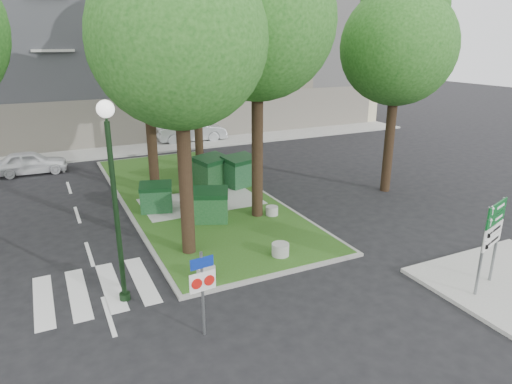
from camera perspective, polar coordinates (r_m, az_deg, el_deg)
ground at (r=13.95m, az=0.90°, el=-10.72°), size 120.00×120.00×0.00m
median_island at (r=20.91m, az=-7.77°, el=-0.51°), size 6.00×16.00×0.12m
median_kerb at (r=20.91m, az=-7.77°, el=-0.53°), size 6.30×16.30×0.10m
building_sidewalk at (r=30.62m, az=-14.94°, el=5.14°), size 42.00×3.00×0.12m
zebra_crossing at (r=14.21m, az=-15.86°, el=-10.87°), size 5.00×3.00×0.01m
apartment_building at (r=37.29m, az=-18.46°, el=19.44°), size 41.00×12.00×16.00m
tree_median_near_left at (r=14.04m, az=-9.50°, el=20.34°), size 5.20×5.20×10.53m
tree_median_near_right at (r=17.23m, az=0.37°, el=22.42°), size 5.60×5.60×11.46m
tree_median_mid at (r=20.44m, az=-13.61°, el=18.49°), size 4.80×4.80×9.99m
tree_median_far at (r=24.25m, az=-7.64°, el=21.92°), size 5.80×5.80×11.93m
tree_street_right at (r=21.60m, az=17.54°, el=18.16°), size 5.00×5.00×10.06m
dumpster_a at (r=19.04m, az=-12.36°, el=-0.67°), size 1.49×1.23×1.20m
dumpster_b at (r=17.66m, az=-5.77°, el=-1.67°), size 1.68×1.46×1.30m
dumpster_c at (r=21.77m, az=-5.55°, el=2.54°), size 1.98×1.74×1.54m
dumpster_d at (r=21.90m, az=-1.99°, el=2.65°), size 1.86×1.56×1.49m
bollard_left at (r=13.65m, az=-6.25°, el=-10.02°), size 0.55×0.55×0.40m
bollard_right at (r=18.31m, az=2.00°, el=-2.35°), size 0.49×0.49×0.35m
bollard_mid at (r=14.98m, az=3.07°, el=-7.18°), size 0.57×0.57×0.41m
litter_bin at (r=23.28m, az=-2.91°, el=2.78°), size 0.45×0.45×0.78m
street_lamp at (r=12.06m, az=-17.46°, el=1.34°), size 0.43×0.43×5.45m
traffic_sign_pole at (r=10.94m, az=-6.74°, el=-11.19°), size 0.66×0.10×2.21m
directional_sign at (r=14.07m, az=27.42°, el=-4.44°), size 1.23×0.45×2.57m
car_white at (r=27.08m, az=-26.39°, el=3.34°), size 3.71×1.62×1.24m
car_silver at (r=32.44m, az=-8.07°, el=7.62°), size 4.91×2.03×1.58m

